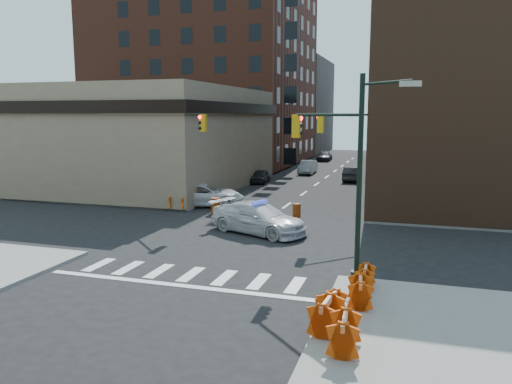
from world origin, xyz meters
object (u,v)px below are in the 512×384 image
Objects in this scene: parked_car_wnear at (260,176)px; barrel_bank at (215,206)px; pedestrian_b at (160,195)px; barrel_road at (297,211)px; parked_car_enear at (352,174)px; pedestrian_a at (161,195)px; parked_car_wfar at (308,167)px; barricade_se_a at (365,277)px; barricade_nw_a at (177,202)px; pickup at (204,195)px; police_car at (258,218)px.

barrel_bank is at bearing -89.22° from parked_car_wnear.
pedestrian_b is 9.92m from barrel_road.
pedestrian_a reaches higher than parked_car_enear.
pedestrian_a is (-5.75, -23.97, 0.23)m from parked_car_wfar.
parked_car_enear reaches higher than barricade_se_a.
pedestrian_b is at bearing 163.26° from barricade_nw_a.
pedestrian_a is at bearing 58.77° from parked_car_enear.
parked_car_wnear is at bearing 22.99° from barricade_se_a.
pedestrian_b reaches higher than barricade_se_a.
pedestrian_a is 0.26m from pedestrian_b.
parked_car_wnear reaches higher than barricade_nw_a.
parked_car_enear is at bearing 58.29° from barricade_nw_a.
parked_car_wnear is 15.56m from pedestrian_b.
parked_car_wfar is at bearing 46.34° from pedestrian_b.
barricade_nw_a is at bearing -101.03° from parked_car_wfar.
parked_car_enear is 3.96× the size of barrel_bank.
pickup is 7.73m from barrel_road.
parked_car_enear is at bearing 29.47° from pedestrian_b.
pickup is 5.25× the size of barricade_se_a.
barricade_se_a is (9.74, -36.96, -0.18)m from parked_car_wfar.
police_car reaches higher than parked_car_wfar.
parked_car_enear is 19.41m from barrel_road.
barrel_road is at bearing -30.42° from pedestrian_b.
pedestrian_b is 1.48× the size of barricade_se_a.
barrel_road is at bearing 22.16° from barricade_se_a.
barricade_nw_a is at bearing 141.26° from pickup.
barrel_bank is at bearing 70.13° from parked_car_enear.
barricade_nw_a is (1.49, -0.30, -0.36)m from pedestrian_b.
barrel_bank is at bearing -35.66° from pedestrian_b.
parked_car_wfar reaches higher than barricade_se_a.
pedestrian_a is 1.52× the size of barrel_bank.
pickup is at bearing 39.89° from barricade_se_a.
barrel_road is (7.44, -2.08, -0.36)m from pickup.
parked_car_wfar is 24.59m from barrel_road.
barrel_road is at bearing 8.66° from police_car.
parked_car_enear reaches higher than barricade_nw_a.
barrel_road is 0.82× the size of barricade_se_a.
pickup is 5.43× the size of barrel_bank.
barricade_se_a is (15.44, -12.73, -0.41)m from pedestrian_b.
pickup is 1.30× the size of parked_car_wfar.
pedestrian_b reaches higher than parked_car_wnear.
barrel_bank is 0.97× the size of barricade_se_a.
parked_car_wnear is at bearing 49.35° from pedestrian_b.
police_car is 1.30× the size of parked_car_wfar.
police_car reaches higher than barricade_se_a.
pedestrian_a is (-2.81, -15.06, 0.33)m from parked_car_wnear.
pedestrian_a is 9.97m from barrel_road.
barricade_nw_a is (-1.28, -15.61, -0.02)m from parked_car_wnear.
parked_car_wfar is 4.04× the size of barricade_se_a.
barrel_road is at bearing 85.40° from parked_car_enear.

